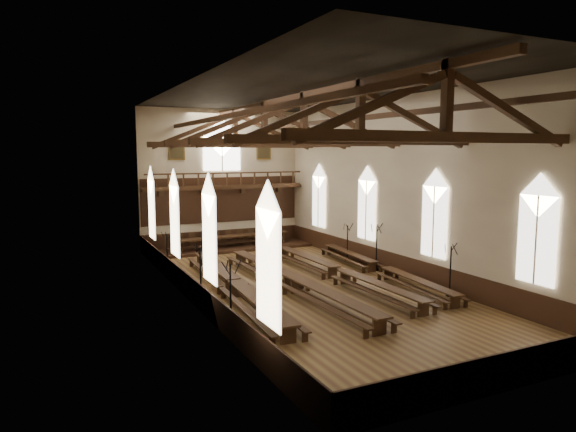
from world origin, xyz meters
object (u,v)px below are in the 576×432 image
Objects in this scene: refectory_row_d at (380,267)px; candelabrum_left_far at (167,259)px; high_table at (233,237)px; refectory_row_c at (339,271)px; refectory_row_a at (234,283)px; refectory_row_b at (293,280)px; candelabrum_left_mid at (201,284)px; candelabrum_right_far at (347,249)px; dais at (233,248)px; candelabrum_right_near at (450,280)px; candelabrum_right_mid at (376,256)px; candelabrum_left_near at (231,309)px.

candelabrum_left_far is at bearing 148.78° from refectory_row_d.
high_table is (-4.81, 11.18, 0.40)m from refectory_row_d.
refectory_row_a is at bearing -178.96° from refectory_row_c.
candelabrum_left_mid is (-4.67, 0.23, 0.26)m from refectory_row_b.
candelabrum_left_far is (-5.74, -4.79, -0.17)m from high_table.
candelabrum_right_far reaches higher than refectory_row_c.
refectory_row_b reaches higher than dais.
candelabrum_left_mid reaches higher than candelabrum_right_near.
candelabrum_right_mid reaches higher than refectory_row_a.
high_table is at bearing 70.15° from candelabrum_left_near.
dais is 4.40× the size of candelabrum_right_near.
refectory_row_d is 12.18m from high_table.
refectory_row_b is 6.33× the size of candelabrum_left_far.
refectory_row_c is 5.90× the size of candelabrum_right_far.
refectory_row_d is at bearing -66.74° from high_table.
candelabrum_left_mid reaches higher than refectory_row_d.
candelabrum_right_mid is (11.10, 1.75, 0.01)m from candelabrum_left_mid.
candelabrum_left_near is (-10.55, -4.73, 0.35)m from refectory_row_d.
candelabrum_left_mid is at bearing -116.05° from dais.
candelabrum_left_far is 0.84× the size of candelabrum_right_mid.
refectory_row_a is 6.77m from candelabrum_left_far.
candelabrum_left_near reaches higher than refectory_row_a.
refectory_row_d is 1.20× the size of dais.
candelabrum_left_near reaches higher than dais.
candelabrum_right_far is (11.10, 4.91, -0.11)m from candelabrum_left_mid.
candelabrum_right_mid is at bearing 28.03° from candelabrum_left_near.
candelabrum_right_mid reaches higher than refectory_row_d.
refectory_row_d is at bearing 96.46° from candelabrum_right_near.
candelabrum_right_far is at bearing 90.00° from candelabrum_right_near.
refectory_row_c is at bearing -39.38° from candelabrum_left_far.
refectory_row_c is 9.13m from candelabrum_left_near.
candelabrum_right_far is (3.29, 4.36, 0.20)m from refectory_row_c.
candelabrum_left_far is at bearing 90.00° from candelabrum_left_mid.
candelabrum_right_mid is (5.36, -10.00, 0.75)m from dais.
high_table is 3.16× the size of candelabrum_right_mid.
refectory_row_b is at bearing -166.08° from refectory_row_c.
candelabrum_right_near is (11.10, -4.29, -0.05)m from candelabrum_left_mid.
refectory_row_a is at bearing 68.56° from candelabrum_left_near.
refectory_row_a is 1.67× the size of high_table.
refectory_row_c is (3.14, 0.78, -0.05)m from refectory_row_b.
candelabrum_left_far is 15.81m from candelabrum_right_near.
candelabrum_left_mid is 1.15× the size of candelabrum_right_far.
refectory_row_a reaches higher than refectory_row_c.
refectory_row_b is 4.68m from candelabrum_left_mid.
refectory_row_b is 3.24m from refectory_row_c.
candelabrum_left_mid is at bearing -166.24° from refectory_row_a.
refectory_row_d is 12.34m from candelabrum_left_far.
refectory_row_a is 5.33× the size of candelabrum_left_mid.
refectory_row_b is 6.11m from candelabrum_left_near.
refectory_row_b is 1.08× the size of refectory_row_d.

